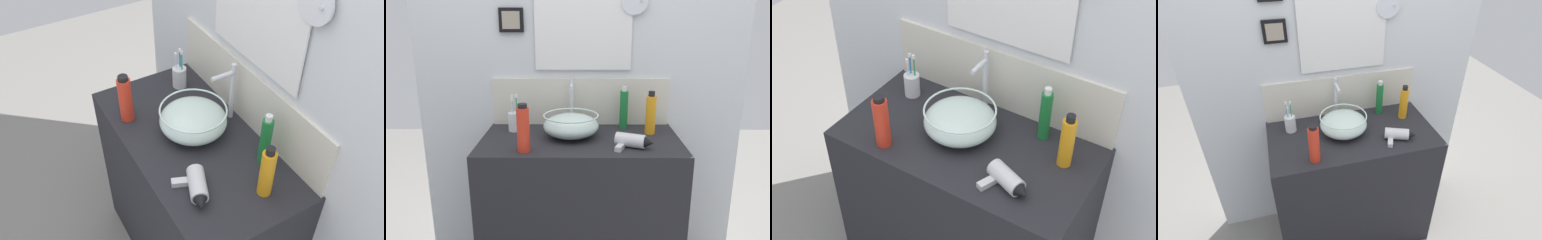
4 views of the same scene
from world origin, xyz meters
The scene contains 9 objects.
vanity_counter centered at (0.00, 0.00, 0.45)m, with size 1.03×0.54×0.90m, color #232328.
back_panel centered at (0.00, 0.30, 1.22)m, with size 1.88×0.10×2.44m.
glass_bowl_sink centered at (-0.05, 0.03, 0.96)m, with size 0.29×0.29×0.12m.
faucet centered at (-0.05, 0.21, 1.06)m, with size 0.02×0.12×0.28m.
hair_drier centered at (0.25, -0.13, 0.93)m, with size 0.20×0.14×0.07m.
toothbrush_cup centered at (-0.36, 0.13, 0.96)m, with size 0.07×0.07×0.20m.
soap_dispenser centered at (-0.27, -0.19, 1.01)m, with size 0.06×0.06×0.23m.
spray_bottle centered at (0.37, 0.09, 1.01)m, with size 0.05×0.05×0.23m.
lotion_bottle centered at (0.24, 0.18, 1.01)m, with size 0.05×0.05×0.24m.
Camera 2 is at (-0.00, -1.84, 1.53)m, focal length 35.00 mm.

